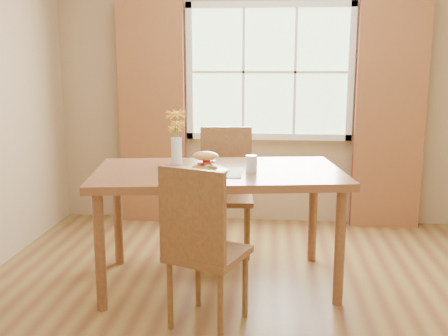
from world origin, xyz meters
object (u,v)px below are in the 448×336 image
dining_table (218,182)px  water_glass (251,164)px  chair_near (201,242)px  flower_vase (176,132)px  chair_far (226,184)px  croissant_sandwich (205,162)px

dining_table → water_glass: (0.24, -0.07, 0.14)m
chair_near → flower_vase: bearing=130.4°
chair_near → water_glass: (0.27, 0.64, 0.35)m
chair_far → croissant_sandwich: chair_far is taller
chair_near → chair_far: chair_far is taller
dining_table → water_glass: size_ratio=15.73×
croissant_sandwich → flower_vase: size_ratio=0.49×
dining_table → flower_vase: 0.50m
chair_near → croissant_sandwich: (-0.04, 0.55, 0.38)m
dining_table → water_glass: water_glass is taller
croissant_sandwich → flower_vase: flower_vase is taller
water_glass → dining_table: bearing=164.5°
croissant_sandwich → water_glass: croissant_sandwich is taller
croissant_sandwich → dining_table: bearing=69.5°
water_glass → chair_near: bearing=-112.8°
water_glass → flower_vase: (-0.57, 0.25, 0.19)m
chair_near → croissant_sandwich: 0.67m
dining_table → chair_near: (-0.03, -0.70, -0.20)m
chair_far → croissant_sandwich: size_ratio=5.33×
flower_vase → chair_far: bearing=58.5°
chair_far → flower_vase: (-0.32, -0.53, 0.51)m
chair_near → water_glass: 0.77m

